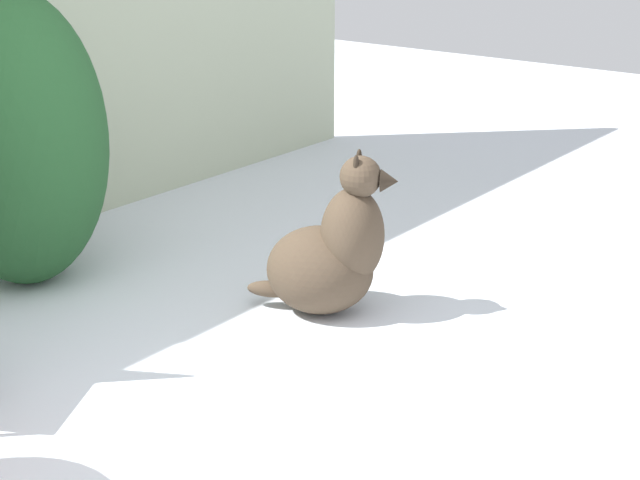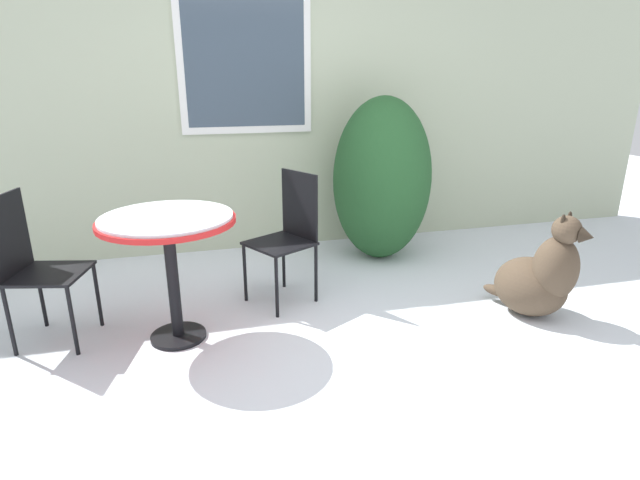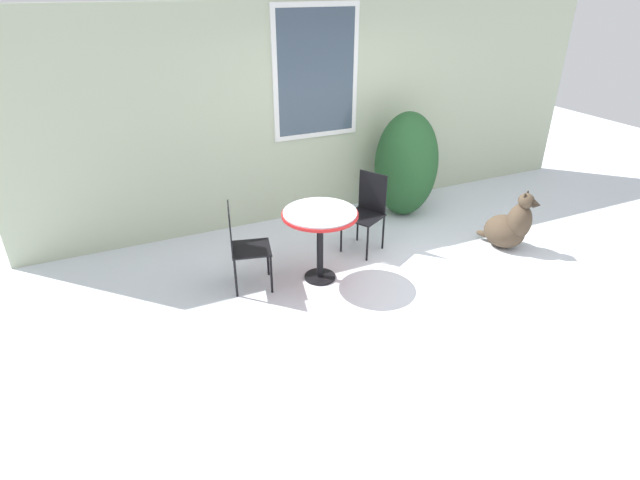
# 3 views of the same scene
# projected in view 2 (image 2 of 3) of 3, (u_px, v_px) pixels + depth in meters

# --- Properties ---
(ground_plane) EXTENTS (16.00, 16.00, 0.00)m
(ground_plane) POSITION_uv_depth(u_px,v_px,m) (347.00, 364.00, 2.83)
(ground_plane) COLOR silver
(house_wall) EXTENTS (8.00, 0.10, 2.69)m
(house_wall) POSITION_uv_depth(u_px,v_px,m) (272.00, 97.00, 4.41)
(house_wall) COLOR #B2BC9E
(house_wall) RESTS_ON ground_plane
(shrub_left) EXTENTS (0.85, 0.80, 1.40)m
(shrub_left) POSITION_uv_depth(u_px,v_px,m) (382.00, 180.00, 4.30)
(shrub_left) COLOR #235128
(shrub_left) RESTS_ON ground_plane
(patio_table) EXTENTS (0.79, 0.79, 0.79)m
(patio_table) POSITION_uv_depth(u_px,v_px,m) (169.00, 236.00, 2.91)
(patio_table) COLOR black
(patio_table) RESTS_ON ground_plane
(patio_chair_near_table) EXTENTS (0.54, 0.54, 0.92)m
(patio_chair_near_table) POSITION_uv_depth(u_px,v_px,m) (288.00, 232.00, 3.52)
(patio_chair_near_table) COLOR black
(patio_chair_near_table) RESTS_ON ground_plane
(patio_chair_far_side) EXTENTS (0.48, 0.48, 0.92)m
(patio_chair_far_side) POSITION_uv_depth(u_px,v_px,m) (35.00, 264.00, 2.94)
(patio_chair_far_side) COLOR black
(patio_chair_far_side) RESTS_ON ground_plane
(dog) EXTENTS (0.59, 0.64, 0.75)m
(dog) POSITION_uv_depth(u_px,v_px,m) (539.00, 278.00, 3.32)
(dog) COLOR #4C3D2D
(dog) RESTS_ON ground_plane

